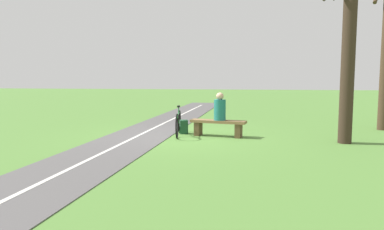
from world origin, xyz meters
The scene contains 8 objects.
ground_plane centered at (0.00, 0.00, 0.00)m, with size 80.00×80.00×0.00m, color #548438.
paved_path centered at (1.52, 4.00, 0.01)m, with size 1.96×36.00×0.02m, color #565454.
path_centre_line centered at (1.52, 4.00, 0.02)m, with size 0.10×32.00×0.00m, color silver.
bench centered at (-1.04, -0.18, 0.34)m, with size 1.73×0.74×0.49m.
person_seated centered at (-1.09, -0.17, 0.85)m, with size 0.42×0.42×0.83m.
bicycle centered at (0.18, -0.17, 0.38)m, with size 0.24×1.82×0.91m.
backpack centered at (0.08, -0.60, 0.21)m, with size 0.34×0.35×0.43m.
tree_near_bench centered at (-4.50, 0.42, 2.21)m, with size 1.17×1.02×4.85m.
Camera 1 is at (-1.80, 10.71, 1.80)m, focal length 34.19 mm.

